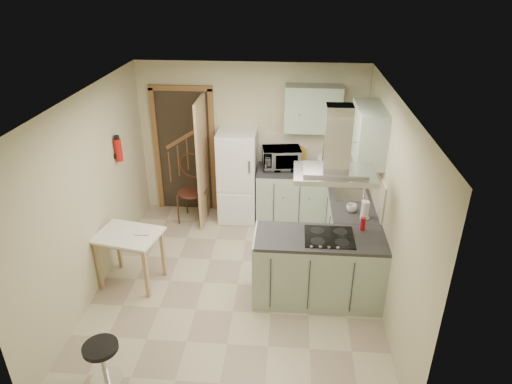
# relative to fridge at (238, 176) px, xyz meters

# --- Properties ---
(floor) EXTENTS (4.20, 4.20, 0.00)m
(floor) POSITION_rel_fridge_xyz_m (0.20, -1.80, -0.75)
(floor) COLOR #B7AF8E
(floor) RESTS_ON ground
(ceiling) EXTENTS (4.20, 4.20, 0.00)m
(ceiling) POSITION_rel_fridge_xyz_m (0.20, -1.80, 1.75)
(ceiling) COLOR silver
(ceiling) RESTS_ON back_wall
(back_wall) EXTENTS (3.60, 0.00, 3.60)m
(back_wall) POSITION_rel_fridge_xyz_m (0.20, 0.30, 0.50)
(back_wall) COLOR #C0BB94
(back_wall) RESTS_ON floor
(left_wall) EXTENTS (0.00, 4.20, 4.20)m
(left_wall) POSITION_rel_fridge_xyz_m (-1.60, -1.80, 0.50)
(left_wall) COLOR #C0BB94
(left_wall) RESTS_ON floor
(right_wall) EXTENTS (0.00, 4.20, 4.20)m
(right_wall) POSITION_rel_fridge_xyz_m (2.00, -1.80, 0.50)
(right_wall) COLOR #C0BB94
(right_wall) RESTS_ON floor
(doorway) EXTENTS (1.10, 0.12, 2.10)m
(doorway) POSITION_rel_fridge_xyz_m (-0.90, 0.27, 0.30)
(doorway) COLOR brown
(doorway) RESTS_ON floor
(fridge) EXTENTS (0.60, 0.60, 1.50)m
(fridge) POSITION_rel_fridge_xyz_m (0.00, 0.00, 0.00)
(fridge) COLOR white
(fridge) RESTS_ON floor
(counter_back) EXTENTS (1.08, 0.60, 0.90)m
(counter_back) POSITION_rel_fridge_xyz_m (0.86, 0.00, -0.30)
(counter_back) COLOR #9EB2A0
(counter_back) RESTS_ON floor
(counter_right) EXTENTS (0.60, 1.95, 0.90)m
(counter_right) POSITION_rel_fridge_xyz_m (1.70, -0.68, -0.30)
(counter_right) COLOR #9EB2A0
(counter_right) RESTS_ON floor
(splashback) EXTENTS (1.68, 0.02, 0.50)m
(splashback) POSITION_rel_fridge_xyz_m (1.16, 0.29, 0.40)
(splashback) COLOR beige
(splashback) RESTS_ON counter_back
(wall_cabinet_back) EXTENTS (0.85, 0.35, 0.70)m
(wall_cabinet_back) POSITION_rel_fridge_xyz_m (1.15, 0.12, 1.10)
(wall_cabinet_back) COLOR #9EB2A0
(wall_cabinet_back) RESTS_ON back_wall
(wall_cabinet_right) EXTENTS (0.35, 0.90, 0.70)m
(wall_cabinet_right) POSITION_rel_fridge_xyz_m (1.82, -0.95, 1.10)
(wall_cabinet_right) COLOR #9EB2A0
(wall_cabinet_right) RESTS_ON right_wall
(peninsula) EXTENTS (1.55, 0.65, 0.90)m
(peninsula) POSITION_rel_fridge_xyz_m (1.22, -1.98, -0.30)
(peninsula) COLOR #9EB2A0
(peninsula) RESTS_ON floor
(hob) EXTENTS (0.58, 0.50, 0.01)m
(hob) POSITION_rel_fridge_xyz_m (1.32, -1.98, 0.16)
(hob) COLOR black
(hob) RESTS_ON peninsula
(extractor_hood) EXTENTS (0.90, 0.55, 0.10)m
(extractor_hood) POSITION_rel_fridge_xyz_m (1.32, -1.98, 0.97)
(extractor_hood) COLOR silver
(extractor_hood) RESTS_ON ceiling
(sink) EXTENTS (0.45, 0.40, 0.01)m
(sink) POSITION_rel_fridge_xyz_m (1.70, -0.85, 0.16)
(sink) COLOR silver
(sink) RESTS_ON counter_right
(fire_extinguisher) EXTENTS (0.10, 0.10, 0.32)m
(fire_extinguisher) POSITION_rel_fridge_xyz_m (-1.54, -0.90, 0.75)
(fire_extinguisher) COLOR #B2140F
(fire_extinguisher) RESTS_ON left_wall
(drop_leaf_table) EXTENTS (0.89, 0.74, 0.74)m
(drop_leaf_table) POSITION_rel_fridge_xyz_m (-1.19, -1.85, -0.38)
(drop_leaf_table) COLOR tan
(drop_leaf_table) RESTS_ON floor
(bentwood_chair) EXTENTS (0.52, 0.52, 1.02)m
(bentwood_chair) POSITION_rel_fridge_xyz_m (-0.73, -0.15, -0.24)
(bentwood_chair) COLOR #4E201A
(bentwood_chair) RESTS_ON floor
(stool) EXTENTS (0.40, 0.40, 0.47)m
(stool) POSITION_rel_fridge_xyz_m (-0.96, -3.45, -0.52)
(stool) COLOR black
(stool) RESTS_ON floor
(microwave) EXTENTS (0.64, 0.48, 0.33)m
(microwave) POSITION_rel_fridge_xyz_m (0.70, 0.05, 0.31)
(microwave) COLOR black
(microwave) RESTS_ON counter_back
(kettle) EXTENTS (0.19, 0.19, 0.25)m
(kettle) POSITION_rel_fridge_xyz_m (1.33, 0.07, 0.28)
(kettle) COLOR silver
(kettle) RESTS_ON counter_back
(cereal_box) EXTENTS (0.14, 0.21, 0.29)m
(cereal_box) POSITION_rel_fridge_xyz_m (1.00, 0.20, 0.29)
(cereal_box) COLOR #C68E17
(cereal_box) RESTS_ON counter_back
(soap_bottle) EXTENTS (0.09, 0.10, 0.18)m
(soap_bottle) POSITION_rel_fridge_xyz_m (1.87, -0.36, 0.24)
(soap_bottle) COLOR silver
(soap_bottle) RESTS_ON counter_right
(paper_towel) EXTENTS (0.10, 0.10, 0.25)m
(paper_towel) POSITION_rel_fridge_xyz_m (1.80, -1.49, 0.27)
(paper_towel) COLOR silver
(paper_towel) RESTS_ON counter_right
(cup) EXTENTS (0.16, 0.16, 0.10)m
(cup) POSITION_rel_fridge_xyz_m (1.65, -1.33, 0.20)
(cup) COLOR silver
(cup) RESTS_ON counter_right
(red_bottle) EXTENTS (0.08, 0.08, 0.17)m
(red_bottle) POSITION_rel_fridge_xyz_m (1.74, -1.79, 0.24)
(red_bottle) COLOR #9F0D13
(red_bottle) RESTS_ON peninsula
(book) EXTENTS (0.21, 0.27, 0.11)m
(book) POSITION_rel_fridge_xyz_m (-1.10, -1.76, 0.05)
(book) COLOR #A44A36
(book) RESTS_ON drop_leaf_table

